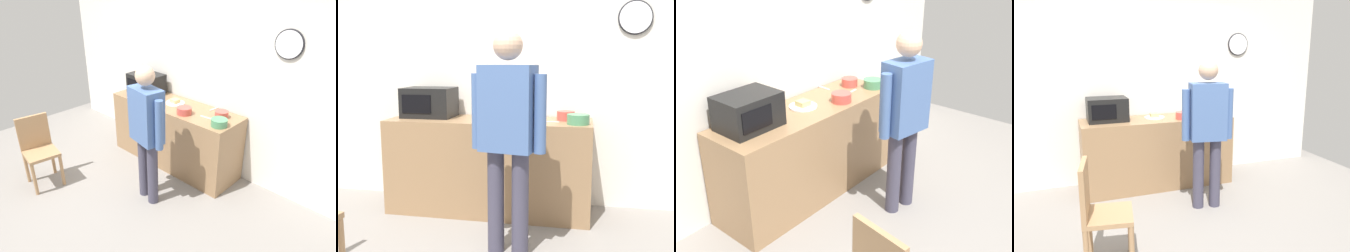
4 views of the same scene
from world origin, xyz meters
TOP-DOWN VIEW (x-y plane):
  - ground_plane at (0.00, 0.00)m, footprint 6.00×6.00m
  - back_wall at (0.00, 1.60)m, footprint 5.40×0.13m
  - kitchen_counter at (-0.01, 1.22)m, footprint 1.99×0.62m
  - microwave at (-0.65, 1.28)m, footprint 0.50×0.39m
  - sandwich_plate at (-0.03, 1.26)m, footprint 0.27×0.27m
  - salad_bowl at (0.85, 1.08)m, footprint 0.20×0.20m
  - cereal_bowl at (0.31, 1.06)m, footprint 0.20×0.20m
  - mixing_bowl at (0.73, 1.30)m, footprint 0.17×0.17m
  - fork_utensil at (0.50, 1.47)m, footprint 0.03×0.17m
  - spoon_utensil at (0.59, 1.17)m, footprint 0.17×0.03m
  - person_standing at (0.35, 0.36)m, footprint 0.58×0.30m

SIDE VIEW (x-z plane):
  - ground_plane at x=0.00m, z-range 0.00..0.00m
  - kitchen_counter at x=-0.01m, z-range 0.00..0.93m
  - fork_utensil at x=0.50m, z-range 0.93..0.94m
  - spoon_utensil at x=0.59m, z-range 0.93..0.94m
  - sandwich_plate at x=-0.03m, z-range 0.92..0.98m
  - mixing_bowl at x=0.73m, z-range 0.93..1.02m
  - salad_bowl at x=0.85m, z-range 0.93..1.02m
  - cereal_bowl at x=0.31m, z-range 0.93..1.02m
  - person_standing at x=0.35m, z-range 0.14..1.86m
  - microwave at x=-0.65m, z-range 0.93..1.23m
  - back_wall at x=0.00m, z-range 0.00..2.60m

